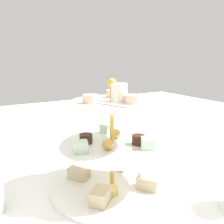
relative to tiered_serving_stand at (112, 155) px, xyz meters
name	(u,v)px	position (x,y,z in m)	size (l,w,h in m)	color
ground_plane	(112,187)	(0.00, 0.00, -0.08)	(2.40, 2.40, 0.00)	white
tiered_serving_stand	(112,155)	(0.00, 0.00, 0.00)	(0.29, 0.29, 0.26)	white
butter_knife_left	(64,146)	(-0.32, -0.01, -0.08)	(0.17, 0.01, 0.00)	silver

